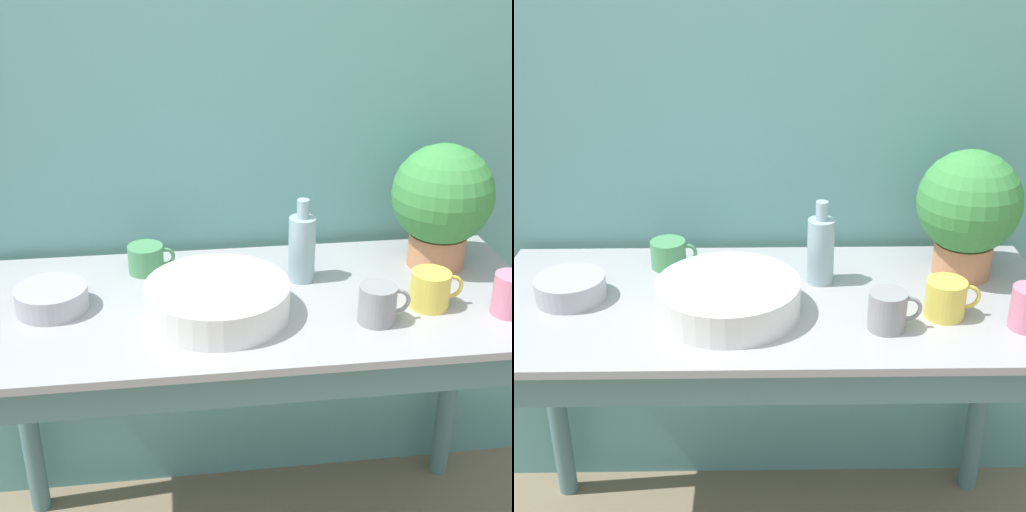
{
  "view_description": "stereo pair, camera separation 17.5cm",
  "coord_description": "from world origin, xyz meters",
  "views": [
    {
      "loc": [
        -0.2,
        -1.25,
        1.73
      ],
      "look_at": [
        0.0,
        0.32,
        0.99
      ],
      "focal_mm": 50.0,
      "sensor_mm": 36.0,
      "label": 1
    },
    {
      "loc": [
        -0.03,
        -1.27,
        1.73
      ],
      "look_at": [
        0.0,
        0.32,
        0.99
      ],
      "focal_mm": 50.0,
      "sensor_mm": 36.0,
      "label": 2
    }
  ],
  "objects": [
    {
      "name": "potted_plant",
      "position": [
        0.52,
        0.45,
        1.06
      ],
      "size": [
        0.27,
        0.27,
        0.34
      ],
      "color": "tan",
      "rests_on": "counter_table"
    },
    {
      "name": "bottle_tall",
      "position": [
        0.13,
        0.41,
        0.96
      ],
      "size": [
        0.07,
        0.07,
        0.23
      ],
      "color": "#93B2BC",
      "rests_on": "counter_table"
    },
    {
      "name": "counter_table",
      "position": [
        0.0,
        0.29,
        0.69
      ],
      "size": [
        1.44,
        0.63,
        0.87
      ],
      "color": "slate",
      "rests_on": "ground_plane"
    },
    {
      "name": "mug_pink",
      "position": [
        0.6,
        0.17,
        0.92
      ],
      "size": [
        0.12,
        0.08,
        0.1
      ],
      "color": "pink",
      "rests_on": "counter_table"
    },
    {
      "name": "wall_back",
      "position": [
        0.0,
        0.69,
        1.2
      ],
      "size": [
        6.0,
        0.05,
        2.4
      ],
      "color": "#609E9E",
      "rests_on": "ground_plane"
    },
    {
      "name": "bowl_small_steel",
      "position": [
        -0.5,
        0.33,
        0.9
      ],
      "size": [
        0.18,
        0.18,
        0.06
      ],
      "color": "#A8A8B2",
      "rests_on": "counter_table"
    },
    {
      "name": "mug_grey",
      "position": [
        0.27,
        0.17,
        0.91
      ],
      "size": [
        0.13,
        0.09,
        0.09
      ],
      "color": "gray",
      "rests_on": "counter_table"
    },
    {
      "name": "bowl_wash_large",
      "position": [
        -0.1,
        0.25,
        0.91
      ],
      "size": [
        0.35,
        0.35,
        0.08
      ],
      "color": "silver",
      "rests_on": "counter_table"
    },
    {
      "name": "mug_green",
      "position": [
        -0.27,
        0.51,
        0.9
      ],
      "size": [
        0.13,
        0.1,
        0.08
      ],
      "color": "#4C935B",
      "rests_on": "counter_table"
    },
    {
      "name": "mug_yellow",
      "position": [
        0.42,
        0.22,
        0.91
      ],
      "size": [
        0.13,
        0.1,
        0.09
      ],
      "color": "#E5CC4C",
      "rests_on": "counter_table"
    }
  ]
}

